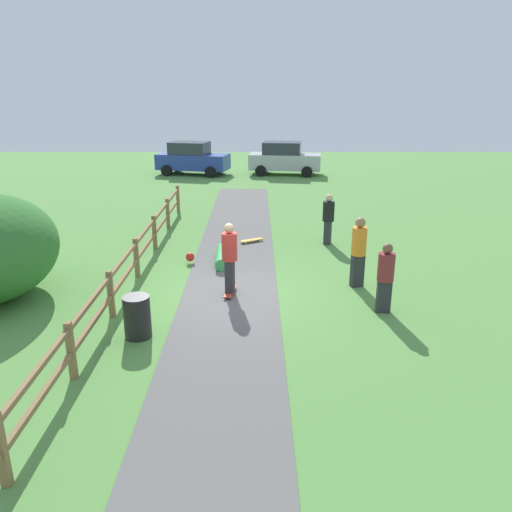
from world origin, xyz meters
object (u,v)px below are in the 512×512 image
skater_fallen (220,257)px  bystander_orange (359,249)px  bystander_maroon (386,275)px  bystander_black (329,217)px  parked_car_blue (192,158)px  skateboard_loose (252,240)px  parked_car_silver (285,158)px  skater_riding (230,255)px  trash_bin (138,317)px

skater_fallen → bystander_orange: bystander_orange is taller
bystander_maroon → bystander_black: bearing=95.9°
parked_car_blue → bystander_black: bearing=-66.6°
skater_fallen → bystander_black: bearing=29.7°
skater_fallen → bystander_orange: 4.23m
skateboard_loose → skater_fallen: bearing=-114.1°
skateboard_loose → parked_car_blue: size_ratio=0.18×
bystander_orange → parked_car_blue: bearing=109.6°
skateboard_loose → parked_car_silver: parked_car_silver is taller
skater_riding → skater_fallen: (-0.44, 2.44, -0.85)m
bystander_orange → skater_fallen: bearing=153.6°
skater_fallen → parked_car_blue: 16.49m
skateboard_loose → parked_car_silver: bearing=82.6°
skater_riding → skateboard_loose: size_ratio=2.31×
skater_fallen → bystander_maroon: (4.02, -3.45, 0.71)m
skater_riding → bystander_maroon: skater_riding is taller
skater_fallen → bystander_orange: (3.72, -1.84, 0.83)m
trash_bin → parked_car_silver: size_ratio=0.20×
bystander_black → parked_car_blue: 15.55m
skater_riding → parked_car_blue: size_ratio=0.41×
skateboard_loose → bystander_orange: size_ratio=0.43×
skater_fallen → bystander_black: bystander_black is taller
skater_riding → bystander_maroon: size_ratio=1.11×
trash_bin → parked_car_silver: 21.33m
skateboard_loose → bystander_black: (2.52, -0.12, 0.83)m
skater_riding → skateboard_loose: 4.66m
skater_riding → bystander_orange: skater_riding is taller
skater_riding → parked_car_silver: (2.33, 18.68, -0.09)m
parked_car_silver → skater_riding: bearing=-97.1°
bystander_black → parked_car_blue: bearing=113.4°
bystander_black → parked_car_silver: 14.28m
trash_bin → skater_riding: bearing=51.1°
skateboard_loose → bystander_maroon: (3.09, -5.54, 0.82)m
parked_car_silver → skateboard_loose: bearing=-97.4°
trash_bin → skater_fallen: size_ratio=0.55×
skater_fallen → skateboard_loose: 2.30m
skateboard_loose → bystander_black: bearing=-2.8°
skater_fallen → bystander_maroon: bystander_maroon is taller
bystander_orange → bystander_black: bystander_orange is taller
bystander_maroon → parked_car_blue: size_ratio=0.37×
trash_bin → bystander_orange: 5.85m
skater_fallen → parked_car_silver: parked_car_silver is taller
skater_riding → bystander_orange: 3.34m
bystander_maroon → skater_riding: bearing=164.3°
skater_fallen → parked_car_silver: 16.49m
bystander_maroon → trash_bin: bearing=-167.2°
skater_riding → skater_fallen: skater_riding is taller
trash_bin → skater_riding: size_ratio=0.49×
skater_fallen → bystander_black: size_ratio=0.99×
skater_fallen → bystander_black: 4.05m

